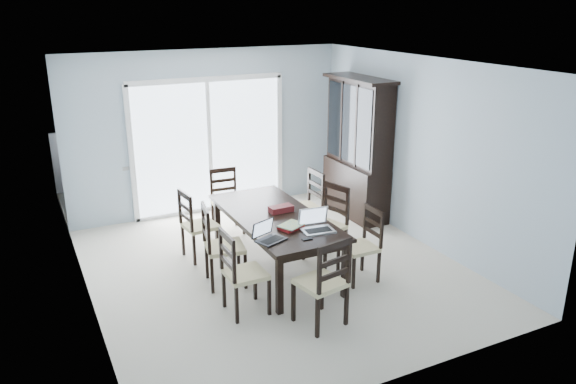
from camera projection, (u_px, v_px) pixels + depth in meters
name	position (u px, v px, depth m)	size (l,w,h in m)	color
floor	(275.00, 269.00, 7.25)	(5.00, 5.00, 0.00)	beige
ceiling	(274.00, 64.00, 6.41)	(5.00, 5.00, 0.00)	white
back_wall	(208.00, 132.00, 8.95)	(4.50, 0.02, 2.60)	#9EB0BD
wall_left	(81.00, 200.00, 5.88)	(0.02, 5.00, 2.60)	#9EB0BD
wall_right	(421.00, 152.00, 7.77)	(0.02, 5.00, 2.60)	#9EB0BD
balcony	(194.00, 194.00, 10.23)	(4.50, 2.00, 0.10)	gray
railing	(177.00, 150.00, 10.89)	(4.50, 0.06, 1.10)	#99999E
dining_table	(275.00, 221.00, 7.03)	(1.00, 2.20, 0.75)	black
china_hutch	(358.00, 150.00, 8.81)	(0.50, 1.38, 2.20)	black
sliding_door	(209.00, 146.00, 9.00)	(2.52, 0.05, 2.18)	silver
chair_left_near	(237.00, 264.00, 6.04)	(0.44, 0.43, 1.12)	black
chair_left_mid	(216.00, 237.00, 6.66)	(0.52, 0.51, 1.18)	black
chair_left_far	(194.00, 218.00, 7.36)	(0.47, 0.46, 1.10)	black
chair_right_near	(366.00, 236.00, 6.84)	(0.41, 0.40, 1.06)	black
chair_right_mid	(330.00, 215.00, 7.38)	(0.56, 0.55, 1.17)	black
chair_right_far	(309.00, 198.00, 8.03)	(0.46, 0.45, 1.16)	black
chair_end_near	(327.00, 274.00, 5.76)	(0.52, 0.53, 1.18)	black
chair_end_far	(225.00, 193.00, 8.34)	(0.43, 0.45, 1.09)	black
laptop_dark	(271.00, 236.00, 6.23)	(0.38, 0.32, 0.22)	black
laptop_silver	(318.00, 226.00, 6.49)	(0.39, 0.29, 0.25)	silver
book_stack	(291.00, 226.00, 6.58)	(0.35, 0.32, 0.05)	maroon
cell_phone	(307.00, 239.00, 6.28)	(0.12, 0.05, 0.01)	black
game_box	(281.00, 209.00, 7.10)	(0.30, 0.15, 0.08)	#480E18
hot_tub	(164.00, 174.00, 9.67)	(1.82, 1.64, 0.90)	brown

